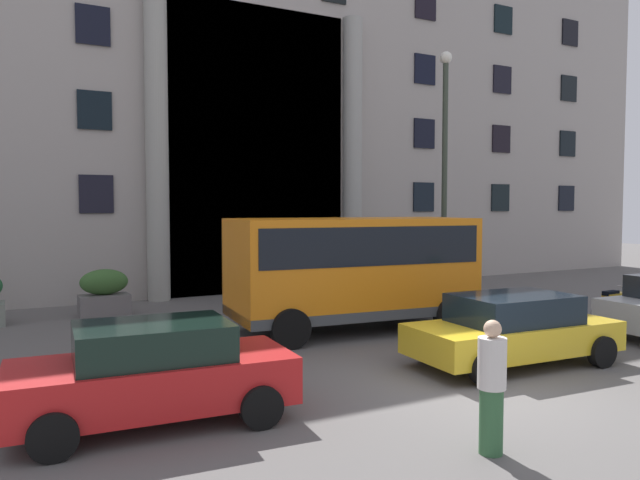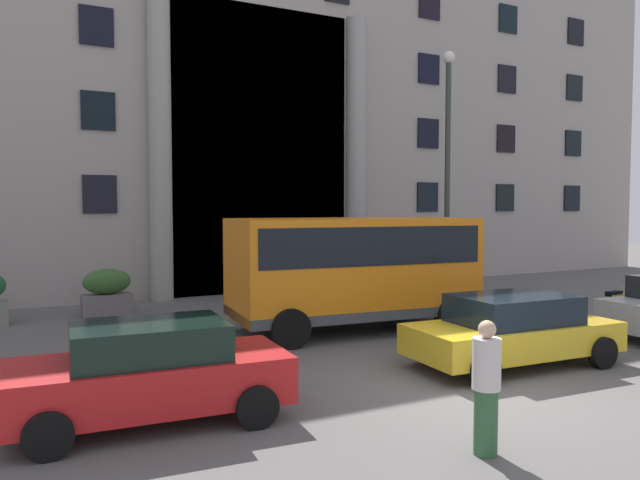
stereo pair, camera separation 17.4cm
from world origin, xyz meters
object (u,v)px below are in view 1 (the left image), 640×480
at_px(white_taxi_kerbside, 153,372).
at_px(pedestrian_child_trailing, 492,387).
at_px(motorcycle_near_kerb, 613,304).
at_px(orange_minibus, 353,264).
at_px(hedge_planter_east, 396,271).
at_px(scooter_by_planter, 509,316).
at_px(bus_stop_sign, 456,257).
at_px(hedge_planter_far_east, 104,293).
at_px(parked_sedan_second, 513,329).
at_px(lamppost_plaza_centre, 445,158).

height_order(white_taxi_kerbside, pedestrian_child_trailing, pedestrian_child_trailing).
bearing_deg(motorcycle_near_kerb, orange_minibus, 159.92).
height_order(hedge_planter_east, scooter_by_planter, hedge_planter_east).
distance_m(bus_stop_sign, white_taxi_kerbside, 12.28).
height_order(hedge_planter_far_east, parked_sedan_second, parked_sedan_second).
relative_size(orange_minibus, motorcycle_near_kerb, 3.28).
bearing_deg(bus_stop_sign, white_taxi_kerbside, -151.17).
relative_size(hedge_planter_far_east, parked_sedan_second, 0.32).
distance_m(orange_minibus, parked_sedan_second, 4.59).
distance_m(bus_stop_sign, scooter_by_planter, 4.35).
xyz_separation_m(hedge_planter_far_east, lamppost_plaza_centre, (10.27, -2.70, 4.07)).
bearing_deg(pedestrian_child_trailing, hedge_planter_far_east, 130.18).
relative_size(hedge_planter_far_east, white_taxi_kerbside, 0.34).
xyz_separation_m(hedge_planter_east, pedestrian_child_trailing, (-7.44, -12.61, 0.08)).
bearing_deg(hedge_planter_far_east, scooter_by_planter, -42.07).
bearing_deg(white_taxi_kerbside, bus_stop_sign, 32.62).
bearing_deg(hedge_planter_far_east, pedestrian_child_trailing, -77.61).
xyz_separation_m(bus_stop_sign, scooter_by_planter, (-1.66, -3.87, -1.11)).
xyz_separation_m(hedge_planter_east, hedge_planter_far_east, (-10.22, 0.07, -0.14)).
bearing_deg(bus_stop_sign, lamppost_plaza_centre, 73.43).
bearing_deg(scooter_by_planter, hedge_planter_far_east, 142.84).
height_order(hedge_planter_far_east, motorcycle_near_kerb, hedge_planter_far_east).
bearing_deg(lamppost_plaza_centre, hedge_planter_far_east, 165.28).
relative_size(orange_minibus, pedestrian_child_trailing, 3.64).
bearing_deg(pedestrian_child_trailing, hedge_planter_east, 87.26).
relative_size(bus_stop_sign, parked_sedan_second, 0.58).
bearing_deg(orange_minibus, hedge_planter_east, 51.25).
bearing_deg(hedge_planter_east, hedge_planter_far_east, 179.62).
xyz_separation_m(bus_stop_sign, parked_sedan_second, (-3.70, -5.99, -0.85)).
height_order(white_taxi_kerbside, motorcycle_near_kerb, white_taxi_kerbside).
distance_m(bus_stop_sign, lamppost_plaza_centre, 3.29).
xyz_separation_m(hedge_planter_east, lamppost_plaza_centre, (0.05, -2.63, 3.93)).
xyz_separation_m(bus_stop_sign, motorcycle_near_kerb, (2.35, -3.81, -1.11)).
relative_size(bus_stop_sign, hedge_planter_far_east, 1.80).
distance_m(hedge_planter_east, lamppost_plaza_centre, 4.73).
height_order(parked_sedan_second, pedestrian_child_trailing, pedestrian_child_trailing).
height_order(hedge_planter_east, hedge_planter_far_east, hedge_planter_east).
height_order(orange_minibus, motorcycle_near_kerb, orange_minibus).
relative_size(orange_minibus, scooter_by_planter, 3.00).
distance_m(pedestrian_child_trailing, lamppost_plaza_centre, 13.05).
distance_m(hedge_planter_east, white_taxi_kerbside, 14.51).
xyz_separation_m(bus_stop_sign, lamppost_plaza_centre, (0.28, 0.95, 3.14)).
xyz_separation_m(orange_minibus, hedge_planter_east, (5.03, 5.23, -0.91)).
bearing_deg(motorcycle_near_kerb, hedge_planter_far_east, 145.63).
distance_m(orange_minibus, lamppost_plaza_centre, 6.45).
xyz_separation_m(orange_minibus, white_taxi_kerbside, (-5.94, -4.26, -0.95)).
distance_m(hedge_planter_far_east, white_taxi_kerbside, 9.59).
xyz_separation_m(scooter_by_planter, pedestrian_child_trailing, (-5.54, -5.16, 0.41)).
bearing_deg(motorcycle_near_kerb, bus_stop_sign, 118.42).
height_order(orange_minibus, hedge_planter_east, orange_minibus).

